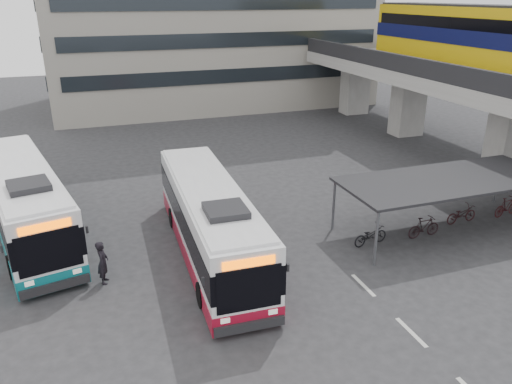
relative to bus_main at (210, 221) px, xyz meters
name	(u,v)px	position (x,y,z in m)	size (l,w,h in m)	color
ground	(303,298)	(2.32, -4.28, -1.56)	(120.00, 120.00, 0.00)	#28282B
viaduct	(478,63)	(19.32, 7.17, 4.67)	(8.00, 32.00, 9.68)	gray
bike_shelter	(446,197)	(10.77, -1.28, 0.08)	(10.00, 4.00, 2.54)	#595B60
road_markings	(411,332)	(4.82, -7.28, -1.55)	(0.15, 7.60, 0.01)	beige
bus_main	(210,221)	(0.00, 0.00, 0.00)	(2.90, 11.44, 3.35)	white
bus_teal	(25,202)	(-7.34, 4.65, 0.06)	(4.92, 12.07, 3.49)	white
pedestrian	(103,262)	(-4.40, -0.76, -0.69)	(0.63, 0.41, 1.73)	black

